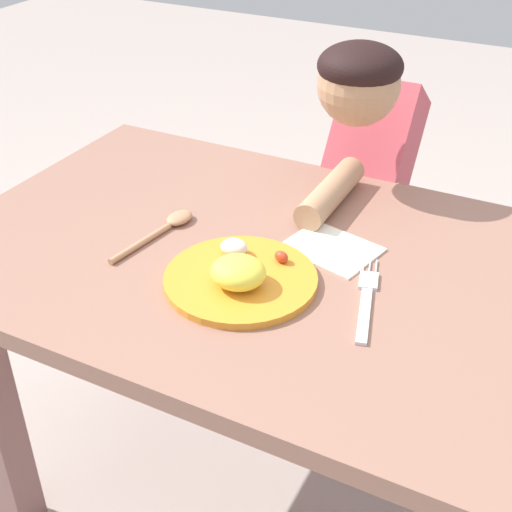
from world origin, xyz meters
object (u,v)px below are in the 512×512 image
Objects in this scene: person at (365,221)px; fork at (366,300)px; spoon at (167,226)px; plate at (240,276)px.

fork is at bearing 108.35° from person.
spoon is at bearing 63.63° from person.
spoon is at bearing 155.34° from plate.
person is (0.23, 0.47, -0.17)m from spoon.
plate is at bearing 87.82° from fork.
spoon is at bearing 67.91° from fork.
fork is at bearing 13.62° from plate.
spoon is 0.22× the size of person.
person reaches higher than plate.
spoon is (-0.20, 0.09, -0.01)m from plate.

